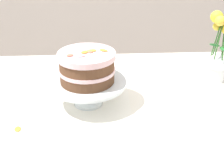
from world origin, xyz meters
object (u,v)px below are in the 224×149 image
at_px(layer_cake, 87,67).
at_px(flower_vase, 220,48).
at_px(dining_table, 127,123).
at_px(cake_stand, 88,85).

bearing_deg(layer_cake, flower_vase, 17.05).
relative_size(layer_cake, flower_vase, 0.68).
bearing_deg(flower_vase, layer_cake, -162.95).
distance_m(layer_cake, flower_vase, 0.59).
bearing_deg(flower_vase, dining_table, -156.39).
bearing_deg(layer_cake, dining_table, -2.38).
relative_size(dining_table, flower_vase, 4.50).
bearing_deg(dining_table, cake_stand, 177.61).
bearing_deg(dining_table, layer_cake, 177.62).
height_order(layer_cake, flower_vase, flower_vase).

